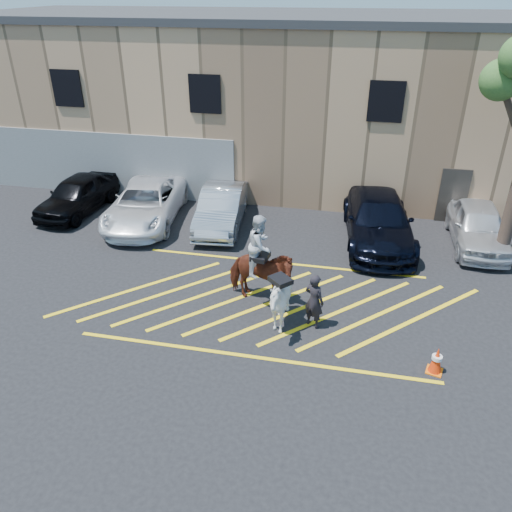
% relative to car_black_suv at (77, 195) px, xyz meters
% --- Properties ---
extents(ground, '(90.00, 90.00, 0.00)m').
position_rel_car_black_suv_xyz_m(ground, '(9.08, -4.86, -0.75)').
color(ground, black).
rests_on(ground, ground).
extents(car_black_suv, '(2.11, 4.51, 1.49)m').
position_rel_car_black_suv_xyz_m(car_black_suv, '(0.00, 0.00, 0.00)').
color(car_black_suv, black).
rests_on(car_black_suv, ground).
extents(car_white_pickup, '(3.13, 5.65, 1.50)m').
position_rel_car_black_suv_xyz_m(car_white_pickup, '(3.16, -0.33, 0.00)').
color(car_white_pickup, white).
rests_on(car_white_pickup, ground).
extents(car_silver_sedan, '(2.04, 4.66, 1.49)m').
position_rel_car_black_suv_xyz_m(car_silver_sedan, '(6.23, -0.11, -0.00)').
color(car_silver_sedan, '#9BA0AA').
rests_on(car_silver_sedan, ground).
extents(car_blue_suv, '(2.90, 5.92, 1.66)m').
position_rel_car_black_suv_xyz_m(car_blue_suv, '(12.22, -0.17, 0.08)').
color(car_blue_suv, black).
rests_on(car_blue_suv, ground).
extents(car_white_suv, '(1.81, 4.47, 1.52)m').
position_rel_car_black_suv_xyz_m(car_white_suv, '(15.77, 0.20, 0.01)').
color(car_white_suv, silver).
rests_on(car_white_suv, ground).
extents(handler, '(0.72, 0.64, 1.64)m').
position_rel_car_black_suv_xyz_m(handler, '(10.47, -5.98, 0.08)').
color(handler, black).
rests_on(handler, ground).
extents(warehouse, '(32.42, 10.20, 7.30)m').
position_rel_car_black_suv_xyz_m(warehouse, '(9.07, 7.13, 2.90)').
color(warehouse, tan).
rests_on(warehouse, ground).
extents(hatching_zone, '(12.60, 5.12, 0.01)m').
position_rel_car_black_suv_xyz_m(hatching_zone, '(9.08, -5.16, -0.74)').
color(hatching_zone, yellow).
rests_on(hatching_zone, ground).
extents(mounted_bay, '(2.26, 1.30, 2.82)m').
position_rel_car_black_suv_xyz_m(mounted_bay, '(8.78, -5.09, 0.39)').
color(mounted_bay, maroon).
rests_on(mounted_bay, ground).
extents(saddled_white, '(2.07, 2.08, 1.71)m').
position_rel_car_black_suv_xyz_m(saddled_white, '(9.56, -6.23, 0.12)').
color(saddled_white, silver).
rests_on(saddled_white, ground).
extents(traffic_cone, '(0.47, 0.47, 0.73)m').
position_rel_car_black_suv_xyz_m(traffic_cone, '(13.64, -7.27, -0.38)').
color(traffic_cone, '#FE680A').
rests_on(traffic_cone, ground).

